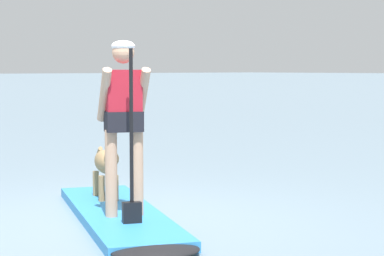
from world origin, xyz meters
TOP-DOWN VIEW (x-y plane):
  - ground_plane at (0.00, 0.00)m, footprint 400.00×400.00m
  - paddleboard at (0.21, -0.09)m, footprint 3.46×2.07m
  - person_paddler at (0.30, -0.13)m, footprint 0.68×0.60m
  - dog at (-0.63, 0.27)m, footprint 1.04×0.51m

SIDE VIEW (x-z plane):
  - ground_plane at x=0.00m, z-range 0.00..0.00m
  - paddleboard at x=0.21m, z-range 0.00..0.10m
  - dog at x=-0.63m, z-range 0.20..0.79m
  - person_paddler at x=0.30m, z-range 0.24..1.97m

